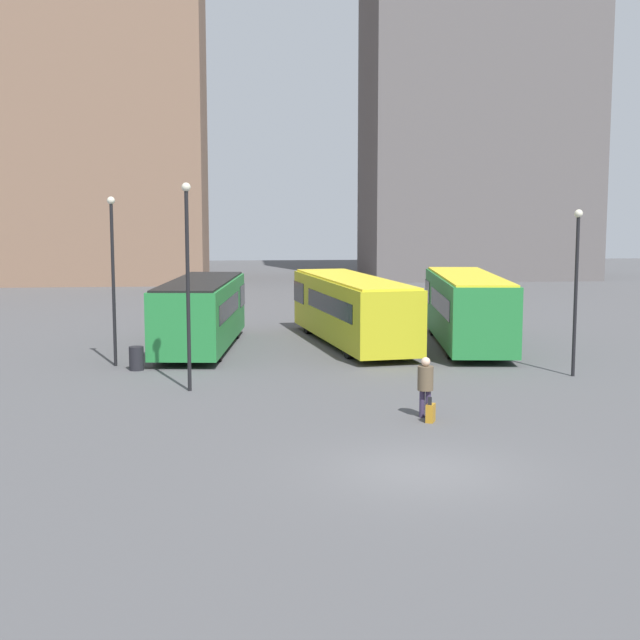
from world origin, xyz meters
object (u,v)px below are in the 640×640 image
object	(u,v)px
bus_2	(467,307)
trash_bin	(136,358)
bus_1	(351,308)
traveler	(425,382)
suitcase	(431,413)
lamp_post_2	(576,279)
lamp_post_0	(188,272)
bus_0	(201,311)
lamp_post_1	(113,268)

from	to	relation	value
bus_2	trash_bin	size ratio (longest dim) A/B	12.29
bus_1	traveler	distance (m)	13.57
bus_1	suitcase	bearing A→B (deg)	173.02
bus_2	suitcase	size ratio (longest dim) A/B	14.63
bus_2	lamp_post_2	bearing A→B (deg)	-158.12
lamp_post_2	trash_bin	bearing A→B (deg)	170.60
lamp_post_0	suitcase	bearing A→B (deg)	-35.36
trash_bin	bus_0	bearing A→B (deg)	66.02
traveler	lamp_post_2	size ratio (longest dim) A/B	0.30
bus_1	traveler	world-z (taller)	bus_1
suitcase	trash_bin	distance (m)	12.27
bus_2	suitcase	bearing A→B (deg)	167.95
bus_1	bus_2	size ratio (longest dim) A/B	1.10
bus_1	bus_2	distance (m)	4.85
traveler	lamp_post_0	distance (m)	8.36
traveler	trash_bin	size ratio (longest dim) A/B	1.99
bus_2	trash_bin	bearing A→B (deg)	115.25
bus_2	suitcase	world-z (taller)	bus_2
suitcase	lamp_post_0	world-z (taller)	lamp_post_0
lamp_post_1	bus_0	bearing A→B (deg)	51.97
traveler	bus_0	bearing A→B (deg)	51.40
trash_bin	bus_1	bearing A→B (deg)	33.22
bus_0	traveler	distance (m)	14.44
traveler	lamp_post_2	bearing A→B (deg)	-24.63
traveler	lamp_post_2	xyz separation A→B (m)	(6.34, 5.56, 2.35)
lamp_post_1	lamp_post_0	bearing A→B (deg)	-58.28
suitcase	lamp_post_0	distance (m)	8.94
bus_2	lamp_post_0	distance (m)	14.00
bus_2	traveler	xyz separation A→B (m)	(-4.40, -12.55, -0.62)
traveler	lamp_post_1	size ratio (longest dim) A/B	0.27
bus_1	trash_bin	world-z (taller)	bus_1
suitcase	lamp_post_2	world-z (taller)	lamp_post_2
bus_2	traveler	world-z (taller)	bus_2
bus_1	lamp_post_2	xyz separation A→B (m)	(6.68, -7.99, 1.80)
bus_0	traveler	xyz separation A→B (m)	(6.62, -12.82, -0.54)
bus_2	lamp_post_0	world-z (taller)	lamp_post_0
lamp_post_0	lamp_post_1	distance (m)	5.61
bus_0	lamp_post_1	distance (m)	5.25
lamp_post_2	trash_bin	world-z (taller)	lamp_post_2
bus_0	suitcase	size ratio (longest dim) A/B	13.93
bus_1	bus_2	bearing A→B (deg)	-110.56
bus_1	lamp_post_0	size ratio (longest dim) A/B	1.77
bus_2	suitcase	distance (m)	13.84
bus_0	suitcase	distance (m)	14.96
lamp_post_0	lamp_post_1	bearing A→B (deg)	121.72
suitcase	lamp_post_0	bearing A→B (deg)	78.72
lamp_post_1	lamp_post_2	xyz separation A→B (m)	(15.94, -3.44, -0.24)
traveler	lamp_post_1	distance (m)	13.42
lamp_post_0	lamp_post_2	xyz separation A→B (m)	(12.99, 1.33, -0.43)
bus_1	lamp_post_1	size ratio (longest dim) A/B	1.87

